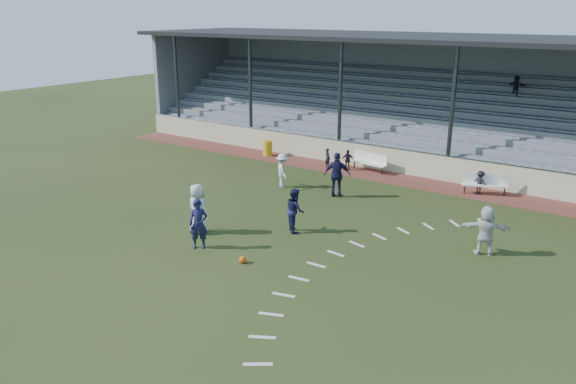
# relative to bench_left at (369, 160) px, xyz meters

# --- Properties ---
(ground) EXTENTS (90.00, 90.00, 0.00)m
(ground) POSITION_rel_bench_left_xyz_m (0.81, -10.97, -0.58)
(ground) COLOR #283315
(ground) RESTS_ON ground
(cinder_track) EXTENTS (34.00, 2.00, 0.02)m
(cinder_track) POSITION_rel_bench_left_xyz_m (0.81, -0.47, -0.57)
(cinder_track) COLOR brown
(cinder_track) RESTS_ON ground
(retaining_wall) EXTENTS (34.00, 0.18, 1.20)m
(retaining_wall) POSITION_rel_bench_left_xyz_m (0.81, 0.58, 0.02)
(retaining_wall) COLOR beige
(retaining_wall) RESTS_ON ground
(bench_left) EXTENTS (2.03, 0.71, 0.95)m
(bench_left) POSITION_rel_bench_left_xyz_m (0.00, 0.00, 0.00)
(bench_left) COLOR white
(bench_left) RESTS_ON cinder_track
(bench_right) EXTENTS (2.00, 1.22, 0.95)m
(bench_right) POSITION_rel_bench_left_xyz_m (6.00, -0.43, 0.00)
(bench_right) COLOR white
(bench_right) RESTS_ON cinder_track
(trash_bin) EXTENTS (0.53, 0.53, 0.85)m
(trash_bin) POSITION_rel_bench_left_xyz_m (-6.20, -0.37, -0.14)
(trash_bin) COLOR gold
(trash_bin) RESTS_ON cinder_track
(football) EXTENTS (0.24, 0.24, 0.24)m
(football) POSITION_rel_bench_left_xyz_m (1.59, -12.21, -0.46)
(football) COLOR #ED540D
(football) RESTS_ON ground
(player_white_lead) EXTENTS (0.95, 0.64, 1.88)m
(player_white_lead) POSITION_rel_bench_left_xyz_m (-1.43, -11.07, 0.35)
(player_white_lead) COLOR silver
(player_white_lead) RESTS_ON ground
(player_navy_lead) EXTENTS (0.77, 0.73, 1.77)m
(player_navy_lead) POSITION_rel_bench_left_xyz_m (-0.42, -12.10, 0.30)
(player_navy_lead) COLOR #15173B
(player_navy_lead) RESTS_ON ground
(player_navy_mid) EXTENTS (1.01, 1.00, 1.65)m
(player_navy_mid) POSITION_rel_bench_left_xyz_m (1.42, -8.89, 0.24)
(player_navy_mid) COLOR #15173B
(player_navy_mid) RESTS_ON ground
(player_white_wing) EXTENTS (1.16, 1.13, 1.59)m
(player_white_wing) POSITION_rel_bench_left_xyz_m (-2.11, -4.69, 0.21)
(player_white_wing) COLOR silver
(player_white_wing) RESTS_ON ground
(player_navy_wing) EXTENTS (1.26, 0.97, 1.99)m
(player_navy_wing) POSITION_rel_bench_left_xyz_m (0.67, -4.48, 0.41)
(player_navy_wing) COLOR #15173B
(player_navy_wing) RESTS_ON ground
(player_white_back) EXTENTS (1.67, 1.05, 1.72)m
(player_white_back) POSITION_rel_bench_left_xyz_m (7.86, -6.97, 0.28)
(player_white_back) COLOR silver
(player_white_back) RESTS_ON ground
(sub_left_near) EXTENTS (0.43, 0.36, 1.01)m
(sub_left_near) POSITION_rel_bench_left_xyz_m (-2.11, -0.61, -0.06)
(sub_left_near) COLOR black
(sub_left_near) RESTS_ON cinder_track
(sub_left_far) EXTENTS (0.67, 0.46, 1.06)m
(sub_left_far) POSITION_rel_bench_left_xyz_m (-1.00, -0.45, -0.03)
(sub_left_far) COLOR black
(sub_left_far) RESTS_ON cinder_track
(sub_right) EXTENTS (0.74, 0.51, 1.06)m
(sub_right) POSITION_rel_bench_left_xyz_m (5.76, -0.51, -0.04)
(sub_right) COLOR black
(sub_right) RESTS_ON cinder_track
(grandstand) EXTENTS (34.60, 9.00, 6.61)m
(grandstand) POSITION_rel_bench_left_xyz_m (0.81, 5.29, 1.62)
(grandstand) COLOR gray
(grandstand) RESTS_ON ground
(penalty_arc) EXTENTS (3.89, 14.63, 0.01)m
(penalty_arc) POSITION_rel_bench_left_xyz_m (4.93, -10.97, -0.58)
(penalty_arc) COLOR silver
(penalty_arc) RESTS_ON ground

